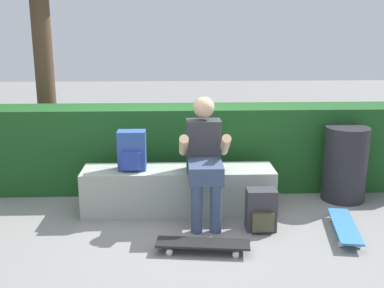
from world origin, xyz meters
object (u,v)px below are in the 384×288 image
person_skater (204,156)px  skateboard_beside_bench (345,226)px  skateboard_near_person (203,244)px  backpack_on_ground (261,211)px  trash_bin (345,164)px  backpack_on_bench (132,151)px  bench_main (179,190)px

person_skater → skateboard_beside_bench: size_ratio=1.47×
skateboard_near_person → skateboard_beside_bench: 1.38m
backpack_on_ground → person_skater: bearing=151.8°
person_skater → backpack_on_ground: 0.75m
skateboard_near_person → trash_bin: (1.64, 1.19, 0.34)m
skateboard_beside_bench → person_skater: bearing=162.8°
skateboard_beside_bench → backpack_on_ground: 0.78m
backpack_on_bench → skateboard_beside_bench: bearing=-16.7°
bench_main → backpack_on_ground: size_ratio=4.91×
backpack_on_ground → skateboard_beside_bench: bearing=-8.8°
backpack_on_ground → trash_bin: trash_bin is taller
skateboard_beside_bench → trash_bin: (0.30, 0.88, 0.34)m
person_skater → backpack_on_ground: person_skater is taller
backpack_on_bench → backpack_on_ground: size_ratio=1.00×
skateboard_near_person → trash_bin: trash_bin is taller
skateboard_near_person → person_skater: bearing=85.6°
person_skater → skateboard_near_person: person_skater is taller
bench_main → person_skater: person_skater is taller
bench_main → backpack_on_bench: (-0.47, -0.01, 0.42)m
backpack_on_ground → bench_main: bearing=147.4°
person_skater → backpack_on_bench: bearing=164.1°
skateboard_beside_bench → trash_bin: trash_bin is taller
backpack_on_bench → trash_bin: bearing=7.0°
bench_main → person_skater: (0.25, -0.21, 0.43)m
trash_bin → backpack_on_ground: bearing=-144.2°
backpack_on_ground → trash_bin: size_ratio=0.49×
bench_main → backpack_on_ground: 0.92m
bench_main → skateboard_near_person: bench_main is taller
person_skater → skateboard_beside_bench: bearing=-17.2°
bench_main → skateboard_beside_bench: bearing=-21.7°
backpack_on_bench → trash_bin: backpack_on_bench is taller
person_skater → skateboard_near_person: bearing=-94.4°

